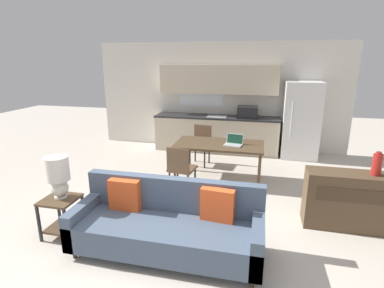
{
  "coord_description": "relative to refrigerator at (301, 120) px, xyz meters",
  "views": [
    {
      "loc": [
        1.08,
        -3.06,
        2.29
      ],
      "look_at": [
        0.02,
        1.5,
        0.95
      ],
      "focal_mm": 28.0,
      "sensor_mm": 36.0,
      "label": 1
    }
  ],
  "objects": [
    {
      "name": "table_lamp",
      "position": [
        -3.41,
        -4.19,
        -0.04
      ],
      "size": [
        0.29,
        0.29,
        0.56
      ],
      "color": "silver",
      "rests_on": "side_table"
    },
    {
      "name": "dining_chair_far_left",
      "position": [
        -2.18,
        -1.02,
        -0.4
      ],
      "size": [
        0.47,
        0.47,
        0.87
      ],
      "rotation": [
        0.0,
        0.0,
        -0.13
      ],
      "color": "brown",
      "rests_on": "ground_plane"
    },
    {
      "name": "kitchen_counter",
      "position": [
        -1.99,
        0.1,
        -0.05
      ],
      "size": [
        3.11,
        0.65,
        2.15
      ],
      "color": "beige",
      "rests_on": "ground_plane"
    },
    {
      "name": "refrigerator",
      "position": [
        0.0,
        0.0,
        0.0
      ],
      "size": [
        0.81,
        0.73,
        1.79
      ],
      "color": "white",
      "rests_on": "ground_plane"
    },
    {
      "name": "couch",
      "position": [
        -1.94,
        -4.22,
        -0.56
      ],
      "size": [
        2.28,
        0.8,
        0.86
      ],
      "color": "#3D2D1E",
      "rests_on": "ground_plane"
    },
    {
      "name": "vase",
      "position": [
        0.6,
        -3.14,
        0.06
      ],
      "size": [
        0.12,
        0.12,
        0.32
      ],
      "color": "maroon",
      "rests_on": "credenza"
    },
    {
      "name": "dining_chair_near_left",
      "position": [
        -2.2,
        -2.64,
        -0.4
      ],
      "size": [
        0.47,
        0.47,
        0.87
      ],
      "rotation": [
        0.0,
        0.0,
        3.0
      ],
      "color": "brown",
      "rests_on": "ground_plane"
    },
    {
      "name": "wall_back",
      "position": [
        -2.01,
        0.4,
        0.46
      ],
      "size": [
        6.4,
        0.07,
        2.7
      ],
      "color": "silver",
      "rests_on": "ground_plane"
    },
    {
      "name": "side_table",
      "position": [
        -3.41,
        -4.23,
        -0.54
      ],
      "size": [
        0.43,
        0.43,
        0.54
      ],
      "color": "brown",
      "rests_on": "ground_plane"
    },
    {
      "name": "ground_plane",
      "position": [
        -2.01,
        -4.23,
        -0.9
      ],
      "size": [
        20.0,
        20.0,
        0.0
      ],
      "primitive_type": "plane",
      "color": "beige"
    },
    {
      "name": "laptop",
      "position": [
        -1.38,
        -1.88,
        -0.11
      ],
      "size": [
        0.36,
        0.31,
        0.2
      ],
      "rotation": [
        0.0,
        0.0,
        -0.18
      ],
      "color": "#B7BABC",
      "rests_on": "dining_table"
    },
    {
      "name": "dining_table",
      "position": [
        -1.66,
        -1.86,
        -0.22
      ],
      "size": [
        1.66,
        0.89,
        0.74
      ],
      "color": "brown",
      "rests_on": "ground_plane"
    },
    {
      "name": "credenza",
      "position": [
        0.32,
        -3.14,
        -0.49
      ],
      "size": [
        1.14,
        0.41,
        0.8
      ],
      "color": "brown",
      "rests_on": "ground_plane"
    }
  ]
}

